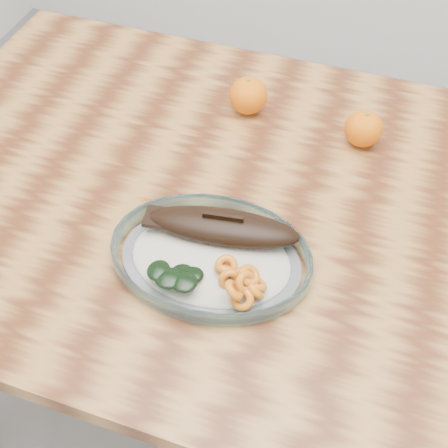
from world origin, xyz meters
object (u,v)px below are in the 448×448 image
(dining_table, at_px, (236,233))
(plated_meal, at_px, (211,254))
(orange_left, at_px, (248,96))
(orange_right, at_px, (363,129))

(dining_table, distance_m, plated_meal, 0.18)
(plated_meal, distance_m, orange_left, 0.35)
(plated_meal, bearing_deg, orange_left, 94.18)
(plated_meal, xyz_separation_m, orange_right, (0.16, 0.33, 0.01))
(orange_right, bearing_deg, dining_table, -131.50)
(plated_meal, distance_m, orange_right, 0.37)
(plated_meal, relative_size, orange_left, 8.10)
(orange_left, bearing_deg, dining_table, -77.56)
(dining_table, xyz_separation_m, plated_meal, (0.01, -0.14, 0.12))
(plated_meal, height_order, orange_left, plated_meal)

